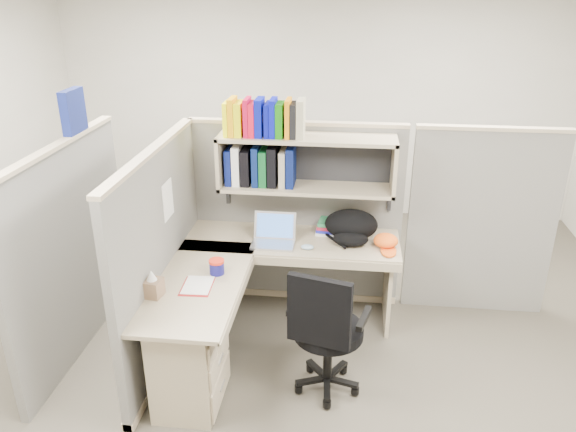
# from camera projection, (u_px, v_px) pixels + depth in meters

# --- Properties ---
(ground) EXTENTS (6.00, 6.00, 0.00)m
(ground) POSITION_uv_depth(u_px,v_px,m) (284.00, 356.00, 4.34)
(ground) COLOR #363129
(ground) RESTS_ON ground
(room_shell) EXTENTS (6.00, 6.00, 6.00)m
(room_shell) POSITION_uv_depth(u_px,v_px,m) (283.00, 155.00, 3.70)
(room_shell) COLOR #AEAA9D
(room_shell) RESTS_ON ground
(cubicle) EXTENTS (3.79, 1.84, 1.95)m
(cubicle) POSITION_uv_depth(u_px,v_px,m) (244.00, 223.00, 4.43)
(cubicle) COLOR #5D5D59
(cubicle) RESTS_ON ground
(desk) EXTENTS (1.74, 1.75, 0.73)m
(desk) POSITION_uv_depth(u_px,v_px,m) (221.00, 326.00, 3.95)
(desk) COLOR gray
(desk) RESTS_ON ground
(laptop) EXTENTS (0.34, 0.34, 0.24)m
(laptop) POSITION_uv_depth(u_px,v_px,m) (273.00, 231.00, 4.43)
(laptop) COLOR #B1B1B5
(laptop) RESTS_ON desk
(backpack) EXTENTS (0.51, 0.44, 0.25)m
(backpack) POSITION_uv_depth(u_px,v_px,m) (351.00, 227.00, 4.48)
(backpack) COLOR black
(backpack) RESTS_ON desk
(orange_cap) EXTENTS (0.23, 0.26, 0.11)m
(orange_cap) POSITION_uv_depth(u_px,v_px,m) (386.00, 241.00, 4.42)
(orange_cap) COLOR #E95714
(orange_cap) RESTS_ON desk
(snack_canister) EXTENTS (0.11, 0.11, 0.11)m
(snack_canister) POSITION_uv_depth(u_px,v_px,m) (217.00, 267.00, 4.02)
(snack_canister) COLOR navy
(snack_canister) RESTS_ON desk
(tissue_box) EXTENTS (0.14, 0.14, 0.19)m
(tissue_box) POSITION_uv_depth(u_px,v_px,m) (152.00, 283.00, 3.73)
(tissue_box) COLOR #89694E
(tissue_box) RESTS_ON desk
(mouse) EXTENTS (0.11, 0.08, 0.04)m
(mouse) POSITION_uv_depth(u_px,v_px,m) (307.00, 247.00, 4.40)
(mouse) COLOR #8FB0CB
(mouse) RESTS_ON desk
(paper_cup) EXTENTS (0.07, 0.07, 0.09)m
(paper_cup) POSITION_uv_depth(u_px,v_px,m) (291.00, 228.00, 4.67)
(paper_cup) COLOR white
(paper_cup) RESTS_ON desk
(book_stack) EXTENTS (0.18, 0.23, 0.10)m
(book_stack) POSITION_uv_depth(u_px,v_px,m) (326.00, 226.00, 4.69)
(book_stack) COLOR slate
(book_stack) RESTS_ON desk
(loose_paper) EXTENTS (0.20, 0.26, 0.00)m
(loose_paper) POSITION_uv_depth(u_px,v_px,m) (198.00, 285.00, 3.89)
(loose_paper) COLOR white
(loose_paper) RESTS_ON desk
(task_chair) EXTENTS (0.57, 0.53, 1.01)m
(task_chair) POSITION_uv_depth(u_px,v_px,m) (326.00, 350.00, 3.82)
(task_chair) COLOR black
(task_chair) RESTS_ON ground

